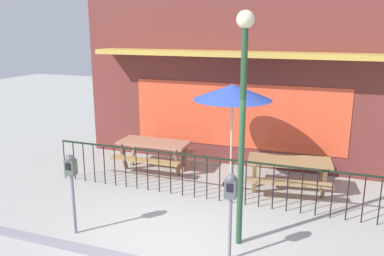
{
  "coord_description": "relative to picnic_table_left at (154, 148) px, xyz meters",
  "views": [
    {
      "loc": [
        2.48,
        -5.7,
        3.63
      ],
      "look_at": [
        -0.49,
        2.38,
        1.45
      ],
      "focal_mm": 37.7,
      "sensor_mm": 36.0,
      "label": 1
    }
  ],
  "objects": [
    {
      "name": "pub_storefront",
      "position": [
        1.84,
        1.39,
        1.7
      ],
      "size": [
        8.71,
        1.28,
        4.61
      ],
      "color": "#4B1B0D",
      "rests_on": "ground"
    },
    {
      "name": "picnic_table_left",
      "position": [
        0.0,
        0.0,
        0.0
      ],
      "size": [
        1.82,
        1.38,
        0.79
      ],
      "color": "#A76F55",
      "rests_on": "ground"
    },
    {
      "name": "street_lamp",
      "position": [
        2.92,
        -2.79,
        1.92
      ],
      "size": [
        0.28,
        0.28,
        3.87
      ],
      "color": "#24482C",
      "rests_on": "ground"
    },
    {
      "name": "parking_meter_far",
      "position": [
        2.9,
        -3.33,
        0.51
      ],
      "size": [
        0.18,
        0.17,
        1.45
      ],
      "color": "slate",
      "rests_on": "ground"
    },
    {
      "name": "patio_fence_front",
      "position": [
        1.84,
        -1.26,
        0.05
      ],
      "size": [
        7.34,
        0.04,
        0.97
      ],
      "color": "black",
      "rests_on": "ground"
    },
    {
      "name": "parking_meter_near",
      "position": [
        0.08,
        -3.47,
        0.54
      ],
      "size": [
        0.18,
        0.17,
        1.49
      ],
      "color": "slate",
      "rests_on": "ground"
    },
    {
      "name": "patio_umbrella",
      "position": [
        2.12,
        -0.33,
        1.59
      ],
      "size": [
        1.77,
        1.77,
        2.39
      ],
      "color": "black",
      "rests_on": "ground"
    },
    {
      "name": "picnic_table_right",
      "position": [
        3.43,
        -0.28,
        0.0
      ],
      "size": [
        1.98,
        1.6,
        0.79
      ],
      "color": "#9C784A",
      "rests_on": "ground"
    },
    {
      "name": "ground",
      "position": [
        1.84,
        -3.24,
        -0.61
      ],
      "size": [
        40.0,
        40.0,
        0.0
      ],
      "primitive_type": "plane",
      "color": "#A5A59F"
    }
  ]
}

